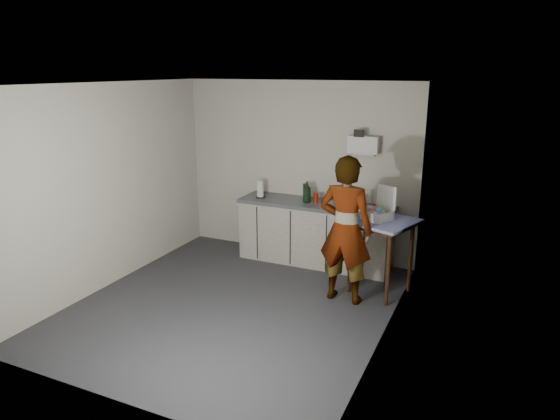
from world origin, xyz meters
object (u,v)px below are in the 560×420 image
at_px(standing_man, 345,230).
at_px(soap_bottle, 307,192).
at_px(kitchen_counter, 315,235).
at_px(soda_can, 316,198).
at_px(dish_rack, 358,204).
at_px(paper_towel, 260,189).
at_px(bakery_box, 379,212).
at_px(side_table, 382,229).
at_px(dark_bottle, 306,193).

relative_size(standing_man, soap_bottle, 5.91).
bearing_deg(soap_bottle, kitchen_counter, 17.33).
bearing_deg(soda_can, dish_rack, -2.77).
distance_m(kitchen_counter, paper_towel, 1.05).
bearing_deg(standing_man, bakery_box, -123.72).
bearing_deg(side_table, soda_can, 169.09).
bearing_deg(bakery_box, paper_towel, -168.80).
xyz_separation_m(standing_man, bakery_box, (0.29, 0.40, 0.15)).
bearing_deg(paper_towel, dish_rack, 1.60).
bearing_deg(side_table, dish_rack, 147.71).
bearing_deg(kitchen_counter, dark_bottle, -177.25).
distance_m(soda_can, dish_rack, 0.62).
bearing_deg(dark_bottle, bakery_box, -26.45).
xyz_separation_m(dish_rack, bakery_box, (0.43, -0.59, 0.09)).
distance_m(soda_can, bakery_box, 1.23).
bearing_deg(dish_rack, standing_man, -82.24).
bearing_deg(paper_towel, standing_man, -30.52).
height_order(soap_bottle, dish_rack, soap_bottle).
bearing_deg(side_table, kitchen_counter, 169.67).
bearing_deg(kitchen_counter, soap_bottle, -162.67).
bearing_deg(standing_man, kitchen_counter, -50.22).
distance_m(soap_bottle, dark_bottle, 0.05).
distance_m(side_table, soap_bottle, 1.36).
height_order(standing_man, dish_rack, standing_man).
bearing_deg(dish_rack, soap_bottle, -177.93).
bearing_deg(soap_bottle, standing_man, -47.86).
relative_size(kitchen_counter, dish_rack, 6.38).
distance_m(paper_towel, bakery_box, 1.98).
bearing_deg(standing_man, paper_towel, -27.59).
bearing_deg(soap_bottle, side_table, -24.72).
height_order(kitchen_counter, bakery_box, bakery_box).
bearing_deg(dish_rack, kitchen_counter, 178.96).
distance_m(side_table, bakery_box, 0.22).
distance_m(kitchen_counter, bakery_box, 1.36).
distance_m(soda_can, paper_towel, 0.86).
xyz_separation_m(dark_bottle, bakery_box, (1.20, -0.60, 0.01)).
relative_size(soda_can, bakery_box, 0.33).
xyz_separation_m(standing_man, dark_bottle, (-0.91, 0.99, 0.14)).
bearing_deg(soap_bottle, bakery_box, -25.94).
height_order(standing_man, bakery_box, standing_man).
xyz_separation_m(kitchen_counter, dark_bottle, (-0.16, -0.01, 0.62)).
bearing_deg(soda_can, paper_towel, -175.20).
height_order(soap_bottle, bakery_box, bakery_box).
bearing_deg(standing_man, dish_rack, -79.32).
relative_size(kitchen_counter, soap_bottle, 7.33).
distance_m(kitchen_counter, dark_bottle, 0.64).
height_order(standing_man, paper_towel, standing_man).
height_order(standing_man, dark_bottle, standing_man).
bearing_deg(paper_towel, soda_can, 4.80).
bearing_deg(paper_towel, bakery_box, -16.18).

